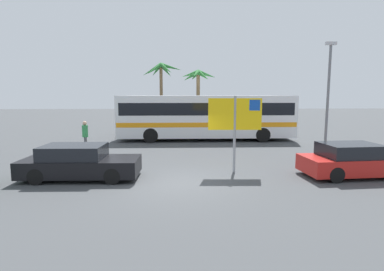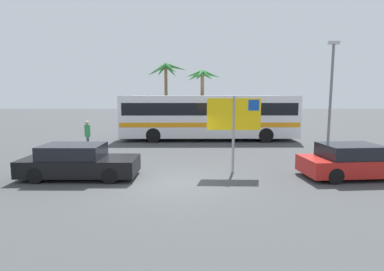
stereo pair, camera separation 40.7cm
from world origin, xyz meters
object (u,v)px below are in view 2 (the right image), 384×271
object	(u,v)px
bus_front_coach	(209,115)
bus_rear_coach	(206,112)
car_black	(78,162)
car_red	(354,162)
ferry_sign	(235,117)
pedestrian_near_sign	(88,133)

from	to	relation	value
bus_front_coach	bus_rear_coach	size ratio (longest dim) A/B	1.00
car_black	car_red	world-z (taller)	same
car_red	bus_rear_coach	bearing A→B (deg)	105.70
ferry_sign	pedestrian_near_sign	bearing A→B (deg)	149.49
bus_rear_coach	car_black	xyz separation A→B (m)	(-5.72, -13.93, -1.15)
bus_front_coach	ferry_sign	size ratio (longest dim) A/B	3.87
ferry_sign	car_black	world-z (taller)	ferry_sign
ferry_sign	car_red	size ratio (longest dim) A/B	0.75
car_black	bus_rear_coach	bearing A→B (deg)	68.47
bus_front_coach	car_red	bearing A→B (deg)	-63.35
car_black	ferry_sign	bearing A→B (deg)	7.86
bus_front_coach	pedestrian_near_sign	bearing A→B (deg)	-148.67
bus_front_coach	pedestrian_near_sign	distance (m)	8.50
ferry_sign	car_red	distance (m)	4.97
bus_front_coach	ferry_sign	distance (m)	9.37
bus_rear_coach	pedestrian_near_sign	bearing A→B (deg)	-131.31
bus_rear_coach	ferry_sign	bearing A→B (deg)	-87.84
bus_front_coach	pedestrian_near_sign	size ratio (longest dim) A/B	7.03
bus_rear_coach	car_red	distance (m)	14.91
bus_rear_coach	ferry_sign	distance (m)	13.18
bus_front_coach	bus_rear_coach	bearing A→B (deg)	90.19
bus_rear_coach	car_red	world-z (taller)	bus_rear_coach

